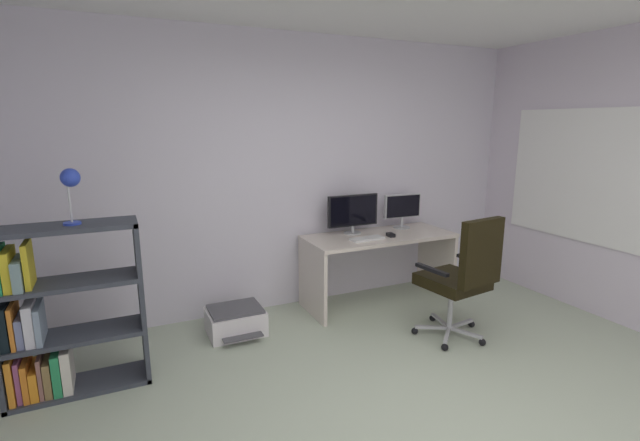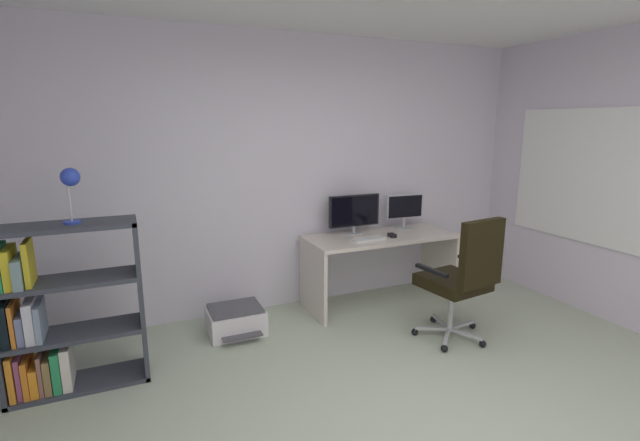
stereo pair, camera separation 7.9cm
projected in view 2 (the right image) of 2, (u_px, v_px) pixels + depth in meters
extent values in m
cube|color=silver|center=(287.00, 175.00, 4.50)|extent=(5.25, 0.10, 2.69)
cube|color=white|center=(591.00, 177.00, 4.33)|extent=(0.01, 1.60, 1.21)
cube|color=white|center=(591.00, 177.00, 4.33)|extent=(0.02, 1.68, 1.29)
cube|color=beige|center=(381.00, 237.00, 4.60)|extent=(1.54, 0.64, 0.04)
cube|color=beige|center=(313.00, 281.00, 4.38)|extent=(0.04, 0.61, 0.69)
cube|color=beige|center=(438.00, 262.00, 4.97)|extent=(0.04, 0.61, 0.69)
cylinder|color=#B2B5B7|center=(354.00, 233.00, 4.65)|extent=(0.18, 0.18, 0.01)
cylinder|color=#B2B5B7|center=(354.00, 229.00, 4.64)|extent=(0.03, 0.03, 0.08)
cube|color=black|center=(354.00, 211.00, 4.60)|extent=(0.56, 0.04, 0.32)
cube|color=black|center=(355.00, 211.00, 4.59)|extent=(0.52, 0.01, 0.30)
cylinder|color=#B2B5B7|center=(404.00, 228.00, 4.89)|extent=(0.18, 0.18, 0.01)
cylinder|color=#B2B5B7|center=(404.00, 222.00, 4.88)|extent=(0.03, 0.03, 0.12)
cube|color=#B7BABC|center=(404.00, 206.00, 4.84)|extent=(0.43, 0.06, 0.25)
cube|color=black|center=(405.00, 207.00, 4.82)|extent=(0.40, 0.03, 0.23)
cube|color=silver|center=(368.00, 239.00, 4.40)|extent=(0.35, 0.15, 0.02)
cube|color=black|center=(392.00, 235.00, 4.52)|extent=(0.07, 0.11, 0.03)
cube|color=#B7BABC|center=(461.00, 325.00, 4.05)|extent=(0.30, 0.07, 0.02)
sphere|color=black|center=(472.00, 325.00, 4.14)|extent=(0.06, 0.06, 0.06)
cube|color=#B7BABC|center=(441.00, 322.00, 4.12)|extent=(0.09, 0.30, 0.02)
sphere|color=black|center=(433.00, 319.00, 4.27)|extent=(0.06, 0.06, 0.06)
cube|color=#B7BABC|center=(432.00, 328.00, 3.99)|extent=(0.28, 0.17, 0.02)
sphere|color=black|center=(415.00, 332.00, 4.01)|extent=(0.06, 0.06, 0.06)
cube|color=#B7BABC|center=(447.00, 336.00, 3.84)|extent=(0.24, 0.23, 0.02)
sphere|color=black|center=(444.00, 348.00, 3.71)|extent=(0.06, 0.06, 0.06)
cube|color=#B7BABC|center=(466.00, 334.00, 3.88)|extent=(0.16, 0.28, 0.02)
sphere|color=black|center=(483.00, 344.00, 3.79)|extent=(0.06, 0.06, 0.06)
cylinder|color=#B7BABC|center=(451.00, 308.00, 3.94)|extent=(0.04, 0.04, 0.39)
cube|color=black|center=(453.00, 282.00, 3.88)|extent=(0.54, 0.55, 0.10)
cube|color=black|center=(482.00, 254.00, 3.58)|extent=(0.44, 0.13, 0.55)
cube|color=black|center=(432.00, 270.00, 3.72)|extent=(0.08, 0.35, 0.03)
cube|color=black|center=(474.00, 261.00, 3.98)|extent=(0.08, 0.35, 0.03)
cube|color=#353A43|center=(141.00, 298.00, 3.30)|extent=(0.03, 0.33, 1.19)
cube|color=#353A43|center=(63.00, 226.00, 3.01)|extent=(0.91, 0.33, 0.03)
cube|color=#353A43|center=(82.00, 382.00, 3.25)|extent=(0.91, 0.33, 0.03)
cube|color=#353A43|center=(76.00, 333.00, 3.17)|extent=(0.85, 0.33, 0.03)
cube|color=#353A43|center=(70.00, 281.00, 3.09)|extent=(0.85, 0.33, 0.03)
cube|color=orange|center=(14.00, 373.00, 3.05)|extent=(0.04, 0.27, 0.32)
cube|color=#9B507F|center=(21.00, 373.00, 3.08)|extent=(0.03, 0.25, 0.29)
cube|color=orange|center=(28.00, 373.00, 3.11)|extent=(0.04, 0.31, 0.26)
cube|color=orange|center=(37.00, 376.00, 3.13)|extent=(0.05, 0.29, 0.20)
cube|color=#8C5C51|center=(43.00, 368.00, 3.14)|extent=(0.02, 0.29, 0.29)
cube|color=olive|center=(49.00, 371.00, 3.15)|extent=(0.04, 0.27, 0.25)
cube|color=#278D51|center=(58.00, 366.00, 3.16)|extent=(0.05, 0.27, 0.29)
cube|color=beige|center=(68.00, 363.00, 3.19)|extent=(0.06, 0.28, 0.31)
cube|color=black|center=(7.00, 322.00, 2.98)|extent=(0.05, 0.27, 0.29)
cube|color=orange|center=(15.00, 320.00, 3.01)|extent=(0.02, 0.29, 0.28)
cube|color=#727CA4|center=(23.00, 325.00, 3.04)|extent=(0.04, 0.28, 0.20)
cube|color=silver|center=(32.00, 318.00, 3.05)|extent=(0.06, 0.30, 0.28)
cube|color=#798DA0|center=(40.00, 319.00, 3.06)|extent=(0.04, 0.28, 0.25)
cube|color=gold|center=(10.00, 267.00, 2.93)|extent=(0.05, 0.27, 0.26)
cube|color=gray|center=(21.00, 271.00, 2.95)|extent=(0.06, 0.30, 0.20)
cube|color=gold|center=(29.00, 262.00, 2.97)|extent=(0.03, 0.25, 0.30)
cylinder|color=#2A42BD|center=(72.00, 222.00, 3.03)|extent=(0.11, 0.11, 0.02)
cylinder|color=silver|center=(70.00, 202.00, 3.00)|extent=(0.01, 0.01, 0.26)
sphere|color=#2A42BD|center=(70.00, 177.00, 2.97)|extent=(0.12, 0.12, 0.12)
cube|color=white|center=(236.00, 321.00, 4.05)|extent=(0.49, 0.39, 0.22)
cube|color=#4C4C51|center=(235.00, 308.00, 4.03)|extent=(0.45, 0.36, 0.02)
cube|color=#4C4C51|center=(242.00, 336.00, 3.85)|extent=(0.34, 0.10, 0.01)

